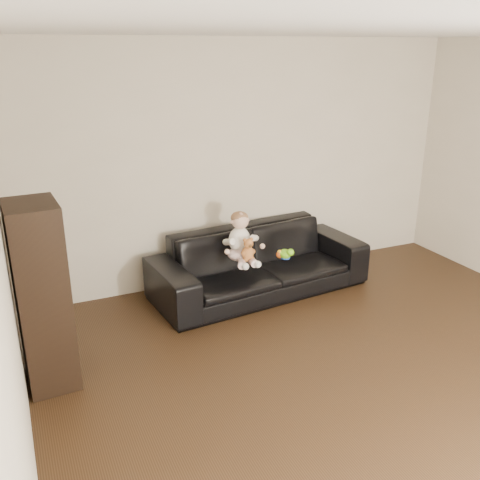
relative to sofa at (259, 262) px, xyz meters
name	(u,v)px	position (x,y,z in m)	size (l,w,h in m)	color
floor	(403,409)	(0.07, -2.25, -0.34)	(5.50, 5.50, 0.00)	#332112
ceiling	(450,28)	(0.07, -2.25, 2.26)	(5.50, 5.50, 0.00)	beige
wall_back	(247,163)	(0.07, 0.50, 0.96)	(5.00, 5.00, 0.00)	beige
wall_left	(9,318)	(-2.43, -2.25, 0.96)	(5.50, 5.50, 0.00)	beige
sofa	(259,262)	(0.00, 0.00, 0.00)	(2.30, 0.90, 0.67)	black
cabinet	(42,297)	(-2.22, -0.81, 0.40)	(0.37, 0.50, 1.46)	black
shelf_item	(39,255)	(-2.20, -0.81, 0.72)	(0.18, 0.25, 0.28)	silver
baby	(241,240)	(-0.28, -0.13, 0.33)	(0.39, 0.47, 0.52)	#F8D2D1
teddy_bear	(248,250)	(-0.27, -0.28, 0.28)	(0.14, 0.14, 0.23)	#B56B33
toy_green	(285,254)	(0.17, -0.25, 0.16)	(0.12, 0.14, 0.10)	#77DA19
toy_rattle	(280,255)	(0.12, -0.22, 0.14)	(0.08, 0.08, 0.08)	#CF5318
toy_blue_disc	(285,258)	(0.17, -0.25, 0.11)	(0.10, 0.10, 0.01)	blue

